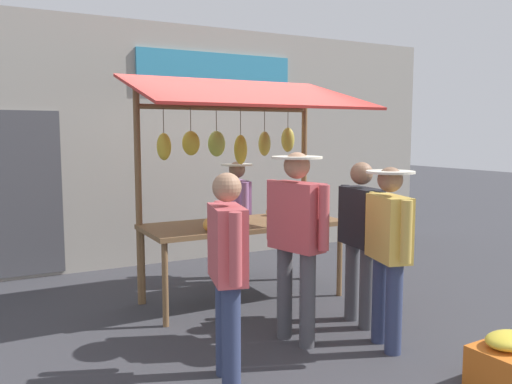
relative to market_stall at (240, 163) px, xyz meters
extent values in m
plane|color=#38383D|center=(-0.01, 0.04, -1.54)|extent=(40.00, 40.00, 0.00)
cube|color=#9E998E|center=(-0.01, -2.16, 0.16)|extent=(9.00, 0.25, 3.40)
cube|color=teal|center=(-0.62, -2.01, 1.21)|extent=(2.40, 0.06, 0.56)
cube|color=brown|center=(-0.01, 0.04, -0.69)|extent=(2.20, 0.90, 0.05)
cylinder|color=brown|center=(1.03, 0.43, -1.13)|extent=(0.06, 0.06, 0.83)
cylinder|color=brown|center=(-1.05, 0.43, -1.13)|extent=(0.06, 0.06, 0.83)
cylinder|color=brown|center=(1.03, -0.35, -1.13)|extent=(0.06, 0.06, 0.83)
cylinder|color=brown|center=(-1.05, -0.35, -1.13)|extent=(0.06, 0.06, 0.83)
cylinder|color=brown|center=(1.05, -0.36, -0.37)|extent=(0.07, 0.07, 2.35)
cylinder|color=brown|center=(-1.07, -0.36, -0.37)|extent=(0.07, 0.07, 2.35)
cylinder|color=brown|center=(-0.01, -0.36, 0.61)|extent=(2.12, 0.06, 0.06)
cube|color=#B72D28|center=(-0.01, 0.19, 0.76)|extent=(2.50, 1.46, 0.39)
cylinder|color=brown|center=(-0.83, -0.35, 0.50)|extent=(0.01, 0.01, 0.22)
ellipsoid|color=gold|center=(-0.83, -0.35, 0.24)|extent=(0.21, 0.21, 0.30)
cylinder|color=brown|center=(-0.49, -0.33, 0.47)|extent=(0.01, 0.01, 0.26)
ellipsoid|color=gold|center=(-0.49, -0.33, 0.20)|extent=(0.20, 0.22, 0.29)
cylinder|color=brown|center=(-0.16, -0.31, 0.46)|extent=(0.01, 0.01, 0.30)
ellipsoid|color=yellow|center=(-0.16, -0.31, 0.13)|extent=(0.20, 0.19, 0.34)
cylinder|color=brown|center=(0.12, -0.37, 0.48)|extent=(0.01, 0.01, 0.26)
ellipsoid|color=#B2CC4C|center=(0.12, -0.37, 0.20)|extent=(0.26, 0.26, 0.29)
cylinder|color=brown|center=(0.45, -0.31, 0.48)|extent=(0.01, 0.01, 0.26)
ellipsoid|color=yellow|center=(0.45, -0.31, 0.21)|extent=(0.26, 0.26, 0.27)
cylinder|color=brown|center=(0.76, -0.33, 0.47)|extent=(0.01, 0.01, 0.28)
ellipsoid|color=yellow|center=(0.76, -0.33, 0.18)|extent=(0.17, 0.20, 0.30)
ellipsoid|color=orange|center=(0.52, 0.35, -0.59)|extent=(0.24, 0.26, 0.14)
sphere|color=#729E4C|center=(0.15, -0.09, -0.56)|extent=(0.20, 0.20, 0.20)
ellipsoid|color=gold|center=(-0.55, -0.24, -0.61)|extent=(0.21, 0.17, 0.10)
cylinder|color=#232328|center=(-0.32, -0.83, -1.17)|extent=(0.14, 0.14, 0.75)
cylinder|color=#232328|center=(-0.29, -0.58, -1.17)|extent=(0.14, 0.14, 0.75)
cube|color=#93669E|center=(-0.31, -0.71, -0.53)|extent=(0.27, 0.48, 0.53)
cylinder|color=#93669E|center=(-0.34, -0.99, -0.51)|extent=(0.09, 0.09, 0.49)
cylinder|color=#93669E|center=(-0.27, -0.42, -0.51)|extent=(0.09, 0.09, 0.49)
sphere|color=#8C664C|center=(-0.31, -0.71, -0.13)|extent=(0.21, 0.21, 0.21)
cylinder|color=beige|center=(-0.31, -0.71, -0.07)|extent=(0.39, 0.39, 0.02)
cylinder|color=#4C4C51|center=(-0.66, 1.38, -1.15)|extent=(0.14, 0.14, 0.79)
cylinder|color=#4C4C51|center=(-0.69, 1.12, -1.15)|extent=(0.14, 0.14, 0.79)
cube|color=black|center=(-0.67, 1.25, -0.48)|extent=(0.27, 0.50, 0.56)
cylinder|color=black|center=(-0.64, 1.55, -0.45)|extent=(0.09, 0.09, 0.51)
cylinder|color=black|center=(-0.71, 0.96, -0.45)|extent=(0.09, 0.09, 0.51)
sphere|color=#8C664C|center=(-0.67, 1.25, -0.06)|extent=(0.22, 0.22, 0.22)
cylinder|color=navy|center=(-0.48, 1.95, -1.15)|extent=(0.14, 0.14, 0.78)
cylinder|color=navy|center=(-0.54, 1.70, -1.15)|extent=(0.14, 0.14, 0.78)
cube|color=gold|center=(-0.51, 1.82, -0.48)|extent=(0.34, 0.51, 0.55)
cylinder|color=gold|center=(-0.43, 2.11, -0.46)|extent=(0.09, 0.09, 0.51)
cylinder|color=gold|center=(-0.59, 1.54, -0.46)|extent=(0.09, 0.09, 0.51)
sphere|color=#8C664C|center=(-0.51, 1.82, -0.07)|extent=(0.22, 0.22, 0.22)
cylinder|color=beige|center=(-0.51, 1.82, 0.00)|extent=(0.41, 0.41, 0.02)
cylinder|color=#4C4C51|center=(0.09, 1.48, -1.12)|extent=(0.14, 0.14, 0.84)
cylinder|color=#4C4C51|center=(0.15, 1.21, -1.12)|extent=(0.14, 0.14, 0.84)
cube|color=#BF4C51|center=(0.12, 1.35, -0.40)|extent=(0.34, 0.55, 0.60)
cylinder|color=#BF4C51|center=(0.04, 1.65, -0.38)|extent=(0.09, 0.09, 0.55)
cylinder|color=#BF4C51|center=(0.20, 1.04, -0.38)|extent=(0.09, 0.09, 0.55)
sphere|color=#A87A5B|center=(0.12, 1.35, 0.04)|extent=(0.23, 0.23, 0.23)
cylinder|color=beige|center=(0.12, 1.35, 0.11)|extent=(0.44, 0.44, 0.02)
cylinder|color=navy|center=(1.01, 1.89, -1.15)|extent=(0.14, 0.14, 0.78)
cylinder|color=navy|center=(0.95, 1.63, -1.15)|extent=(0.14, 0.14, 0.78)
cube|color=#BF4C51|center=(0.98, 1.76, -0.48)|extent=(0.33, 0.51, 0.55)
cylinder|color=#BF4C51|center=(1.05, 2.05, -0.46)|extent=(0.09, 0.09, 0.51)
cylinder|color=#BF4C51|center=(0.91, 1.47, -0.46)|extent=(0.09, 0.09, 0.51)
sphere|color=#A87A5B|center=(0.98, 1.76, -0.07)|extent=(0.22, 0.22, 0.22)
cube|color=#D1661E|center=(-0.77, 2.83, -1.38)|extent=(0.53, 0.42, 0.32)
ellipsoid|color=yellow|center=(-0.77, 2.83, -1.17)|extent=(0.39, 0.30, 0.12)
camera|label=1|loc=(2.59, 5.21, 0.32)|focal=37.07mm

